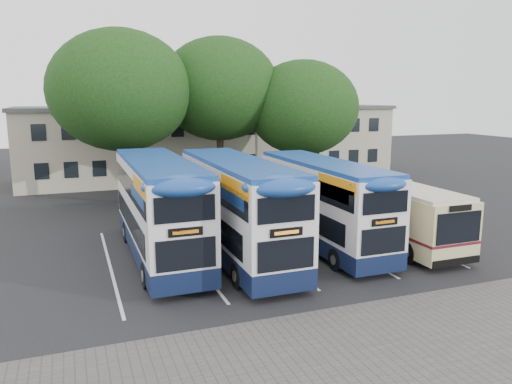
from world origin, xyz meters
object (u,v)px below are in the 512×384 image
at_px(tree_right, 303,108).
at_px(tree_mid, 219,89).
at_px(tree_left, 120,90).
at_px(bus_dd_left, 159,204).
at_px(bus_dd_right, 323,200).
at_px(bus_dd_mid, 237,205).
at_px(bus_single, 385,207).
at_px(lamp_post, 310,121).

bearing_deg(tree_right, tree_mid, 160.23).
xyz_separation_m(tree_left, bus_dd_left, (0.18, -12.21, -5.00)).
distance_m(tree_right, bus_dd_right, 13.60).
xyz_separation_m(tree_left, bus_dd_mid, (3.36, -13.45, -5.00)).
height_order(tree_right, bus_single, tree_right).
bearing_deg(bus_dd_right, bus_dd_mid, -176.92).
relative_size(bus_dd_left, bus_single, 1.06).
xyz_separation_m(lamp_post, tree_mid, (-7.84, -1.38, 2.45)).
relative_size(tree_right, bus_single, 0.97).
bearing_deg(tree_mid, bus_dd_left, -117.07).
xyz_separation_m(tree_left, tree_mid, (6.87, 0.89, 0.13)).
relative_size(lamp_post, tree_left, 0.80).
distance_m(tree_left, tree_right, 12.55).
xyz_separation_m(tree_mid, bus_dd_right, (0.80, -14.10, -5.27)).
bearing_deg(tree_mid, bus_dd_right, -86.76).
height_order(lamp_post, bus_dd_mid, lamp_post).
relative_size(tree_right, bus_dd_right, 0.98).
height_order(tree_mid, bus_dd_right, tree_mid).
height_order(tree_left, tree_mid, tree_left).
distance_m(lamp_post, tree_right, 4.23).
bearing_deg(bus_single, bus_dd_mid, -179.16).
height_order(tree_mid, tree_right, tree_mid).
relative_size(bus_dd_left, bus_dd_mid, 1.00).
xyz_separation_m(lamp_post, bus_single, (-3.64, -15.60, -3.41)).
height_order(tree_right, bus_dd_left, tree_right).
bearing_deg(bus_dd_mid, bus_dd_left, 158.73).
bearing_deg(tree_right, bus_dd_right, -111.51).
relative_size(tree_left, tree_mid, 1.01).
xyz_separation_m(tree_mid, tree_right, (5.57, -2.00, -1.30)).
height_order(lamp_post, bus_single, lamp_post).
height_order(tree_left, bus_single, tree_left).
height_order(tree_mid, bus_dd_mid, tree_mid).
bearing_deg(bus_dd_right, bus_dd_left, 172.36).
distance_m(tree_left, bus_single, 18.26).
bearing_deg(lamp_post, tree_mid, -170.00).
distance_m(tree_left, bus_dd_right, 16.12).
xyz_separation_m(tree_left, tree_right, (12.44, -1.11, -1.17)).
bearing_deg(bus_dd_right, tree_left, 120.14).
relative_size(tree_left, bus_single, 1.14).
height_order(tree_left, bus_dd_right, tree_left).
bearing_deg(tree_mid, tree_right, -19.77).
distance_m(bus_dd_left, bus_dd_right, 7.56).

